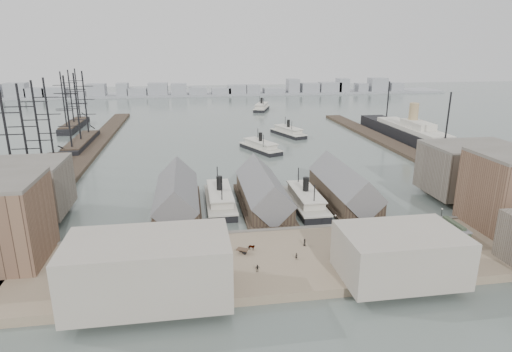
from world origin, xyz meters
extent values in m
plane|color=#4D5A55|center=(0.00, 0.00, 0.00)|extent=(900.00, 900.00, 0.00)
cube|color=#7B6953|center=(0.00, -20.00, 1.00)|extent=(180.00, 30.00, 2.00)
cube|color=#59544C|center=(0.00, -5.20, 1.15)|extent=(180.00, 1.20, 2.30)
cube|color=#2D231C|center=(-68.00, 100.00, 0.80)|extent=(10.00, 220.00, 1.60)
cube|color=#2D231C|center=(78.00, 90.00, 0.80)|extent=(10.00, 180.00, 1.60)
cube|color=#2D231C|center=(-26.00, 16.00, 0.60)|extent=(14.00, 42.00, 1.20)
cube|color=#2D231C|center=(-26.00, 17.00, 3.70)|extent=(12.00, 36.00, 5.00)
cube|color=#59595B|center=(-26.00, 17.00, 6.30)|extent=(12.60, 37.00, 12.60)
cube|color=#2D231C|center=(0.00, 16.00, 0.60)|extent=(14.00, 42.00, 1.20)
cube|color=#2D231C|center=(0.00, 17.00, 3.70)|extent=(12.00, 36.00, 5.00)
cube|color=#59595B|center=(0.00, 17.00, 6.30)|extent=(12.60, 37.00, 12.60)
cube|color=#2D231C|center=(26.00, 16.00, 0.60)|extent=(14.00, 42.00, 1.20)
cube|color=#2D231C|center=(26.00, 17.00, 3.70)|extent=(12.00, 36.00, 5.00)
cube|color=#59595B|center=(26.00, 17.00, 6.30)|extent=(12.60, 37.00, 12.60)
cube|color=#60564C|center=(-70.00, 18.00, 9.00)|extent=(26.00, 20.00, 14.00)
cube|color=#60564C|center=(68.00, 15.00, 9.50)|extent=(28.00, 20.00, 15.00)
cube|color=gray|center=(20.00, -32.00, 7.00)|extent=(24.00, 16.00, 10.00)
cube|color=gray|center=(-30.00, -32.00, 8.00)|extent=(30.00, 16.00, 12.00)
cylinder|color=black|center=(-45.00, -7.00, 3.80)|extent=(0.16, 0.16, 3.60)
sphere|color=beige|center=(-45.00, -7.00, 5.70)|extent=(0.44, 0.44, 0.44)
cylinder|color=black|center=(-15.00, -7.00, 3.80)|extent=(0.16, 0.16, 3.60)
sphere|color=beige|center=(-15.00, -7.00, 5.70)|extent=(0.44, 0.44, 0.44)
cylinder|color=black|center=(15.00, -7.00, 3.80)|extent=(0.16, 0.16, 3.60)
sphere|color=beige|center=(15.00, -7.00, 5.70)|extent=(0.44, 0.44, 0.44)
cylinder|color=black|center=(45.00, -7.00, 3.80)|extent=(0.16, 0.16, 3.60)
sphere|color=beige|center=(45.00, -7.00, 5.70)|extent=(0.44, 0.44, 0.44)
cube|color=gray|center=(0.00, 340.00, 1.00)|extent=(500.00, 40.00, 2.00)
cube|color=gray|center=(-179.40, 330.00, 7.52)|extent=(18.77, 14.00, 15.03)
cube|color=gray|center=(-162.59, 330.00, 5.11)|extent=(17.36, 14.00, 10.23)
cube|color=gray|center=(-145.16, 330.00, 5.14)|extent=(20.65, 14.00, 10.28)
cube|color=gray|center=(-123.57, 330.00, 3.62)|extent=(14.71, 14.00, 7.23)
cube|color=gray|center=(-107.98, 330.00, 6.62)|extent=(17.63, 14.00, 13.23)
cube|color=gray|center=(-83.49, 330.00, 6.79)|extent=(10.74, 14.00, 13.58)
cube|color=gray|center=(-69.86, 330.00, 4.32)|extent=(18.06, 14.00, 8.64)
cube|color=gray|center=(-49.92, 330.00, 6.64)|extent=(18.55, 14.00, 13.29)
cube|color=gray|center=(-29.70, 330.00, 6.24)|extent=(15.33, 14.00, 12.47)
cube|color=gray|center=(-11.29, 330.00, 4.36)|extent=(17.56, 14.00, 8.72)
cube|color=gray|center=(11.96, 330.00, 3.82)|extent=(18.76, 14.00, 7.63)
cube|color=gray|center=(27.85, 330.00, 5.17)|extent=(17.61, 14.00, 10.35)
cube|color=gray|center=(44.04, 330.00, 5.15)|extent=(13.38, 14.00, 10.30)
cube|color=gray|center=(65.61, 330.00, 3.38)|extent=(20.73, 14.00, 6.75)
cube|color=gray|center=(85.69, 330.00, 7.79)|extent=(11.51, 14.00, 15.57)
cube|color=gray|center=(103.47, 330.00, 5.63)|extent=(18.17, 14.00, 11.26)
cube|color=gray|center=(125.20, 330.00, 5.92)|extent=(21.81, 14.00, 11.83)
cube|color=gray|center=(139.05, 330.00, 7.75)|extent=(11.12, 14.00, 15.50)
cube|color=gray|center=(159.69, 330.00, 5.14)|extent=(10.90, 14.00, 10.29)
cube|color=gray|center=(177.90, 330.00, 7.86)|extent=(17.95, 14.00, 15.72)
cube|color=gray|center=(197.92, 330.00, 5.26)|extent=(14.21, 14.00, 10.51)
cube|color=black|center=(-13.00, 19.79, 0.91)|extent=(8.12, 28.42, 1.83)
cube|color=beige|center=(-13.00, 19.79, 2.23)|extent=(8.53, 28.42, 0.51)
cube|color=beige|center=(-13.00, 19.79, 3.65)|extent=(6.60, 20.30, 2.23)
cube|color=beige|center=(-13.00, 19.79, 5.07)|extent=(7.10, 22.33, 0.41)
cylinder|color=black|center=(-13.00, 19.79, 7.31)|extent=(1.83, 1.83, 4.57)
cylinder|color=black|center=(-13.00, 28.92, 7.10)|extent=(0.30, 0.30, 6.09)
cylinder|color=black|center=(-13.00, 10.65, 7.10)|extent=(0.30, 0.30, 6.09)
cube|color=black|center=(13.00, 14.70, 0.91)|extent=(8.06, 28.22, 1.81)
cube|color=beige|center=(13.00, 14.70, 2.22)|extent=(8.47, 28.22, 0.50)
cube|color=beige|center=(13.00, 14.70, 3.63)|extent=(6.55, 20.16, 2.22)
cube|color=beige|center=(13.00, 14.70, 5.04)|extent=(7.06, 22.17, 0.40)
cylinder|color=black|center=(13.00, 14.70, 7.26)|extent=(1.81, 1.81, 4.54)
cylinder|color=black|center=(13.00, 23.78, 7.06)|extent=(0.30, 0.30, 6.05)
cylinder|color=black|center=(13.00, 5.63, 7.06)|extent=(0.30, 0.30, 6.05)
cube|color=black|center=(11.56, 89.51, 0.85)|extent=(17.47, 27.14, 1.69)
cube|color=beige|center=(11.56, 89.51, 2.07)|extent=(17.82, 27.29, 0.47)
cube|color=beige|center=(11.56, 89.51, 3.39)|extent=(13.16, 19.68, 2.07)
cube|color=beige|center=(11.56, 89.51, 4.70)|extent=(14.34, 21.59, 0.38)
cylinder|color=black|center=(11.56, 89.51, 6.77)|extent=(1.69, 1.69, 4.23)
cylinder|color=black|center=(11.56, 97.98, 6.58)|extent=(0.28, 0.28, 5.64)
cylinder|color=black|center=(11.56, 81.05, 6.58)|extent=(0.28, 0.28, 5.64)
cube|color=black|center=(32.85, 123.08, 0.84)|extent=(16.02, 27.16, 1.68)
cube|color=beige|center=(32.85, 123.08, 2.06)|extent=(16.38, 27.29, 0.47)
cube|color=beige|center=(32.85, 123.08, 3.37)|extent=(12.14, 19.65, 2.06)
cube|color=beige|center=(32.85, 123.08, 4.68)|extent=(13.22, 21.57, 0.37)
cylinder|color=black|center=(32.85, 123.08, 6.73)|extent=(1.68, 1.68, 4.21)
cylinder|color=black|center=(32.85, 131.50, 6.55)|extent=(0.28, 0.28, 5.61)
cylinder|color=black|center=(32.85, 114.67, 6.55)|extent=(0.28, 0.28, 5.61)
cube|color=black|center=(34.66, 221.93, 0.92)|extent=(17.08, 29.80, 1.84)
cube|color=beige|center=(34.66, 221.93, 2.25)|extent=(17.46, 29.94, 0.51)
cube|color=beige|center=(34.66, 221.93, 3.69)|extent=(12.96, 21.55, 2.25)
cube|color=beige|center=(34.66, 221.93, 5.12)|extent=(14.11, 23.65, 0.41)
cylinder|color=black|center=(34.66, 221.93, 7.38)|extent=(1.84, 1.84, 4.61)
cylinder|color=black|center=(34.66, 231.15, 7.17)|extent=(0.31, 0.31, 6.15)
cylinder|color=black|center=(34.66, 212.70, 7.17)|extent=(0.31, 0.31, 6.15)
cube|color=black|center=(-77.58, 56.92, 1.75)|extent=(8.73, 60.17, 3.49)
cube|color=#2D231C|center=(-77.58, 56.92, 3.78)|extent=(8.25, 54.15, 0.58)
cylinder|color=black|center=(-77.58, 35.86, 19.41)|extent=(0.78, 0.78, 33.00)
cylinder|color=black|center=(-77.58, 49.90, 19.41)|extent=(0.78, 0.78, 33.00)
cylinder|color=black|center=(-77.58, 63.94, 19.41)|extent=(0.78, 0.78, 33.00)
cylinder|color=black|center=(-77.58, 77.98, 19.41)|extent=(0.78, 0.78, 33.00)
cube|color=black|center=(-74.31, 111.86, 1.73)|extent=(8.67, 50.10, 3.47)
cube|color=#2D231C|center=(-74.31, 111.86, 3.76)|extent=(8.19, 45.09, 0.58)
cylinder|color=black|center=(-74.31, 94.33, 19.27)|extent=(0.77, 0.77, 32.76)
cylinder|color=black|center=(-74.31, 111.86, 19.27)|extent=(0.77, 0.77, 32.76)
cylinder|color=black|center=(-74.31, 129.40, 19.27)|extent=(0.77, 0.77, 32.76)
cube|color=black|center=(-90.00, 164.64, 1.68)|extent=(8.40, 46.64, 3.36)
cube|color=#2D231C|center=(-90.00, 164.64, 3.64)|extent=(7.93, 41.98, 0.56)
cylinder|color=black|center=(-90.00, 148.31, 18.66)|extent=(0.75, 0.75, 31.72)
cylinder|color=black|center=(-90.00, 164.64, 18.66)|extent=(0.75, 0.75, 31.72)
cylinder|color=black|center=(-90.00, 180.97, 18.66)|extent=(0.75, 0.75, 31.72)
cube|color=black|center=(92.00, 97.09, 3.18)|extent=(13.79, 100.76, 6.36)
cube|color=beige|center=(92.00, 97.09, 7.42)|extent=(11.67, 58.34, 2.12)
cube|color=beige|center=(92.00, 91.79, 10.08)|extent=(8.49, 21.21, 3.18)
cylinder|color=tan|center=(92.00, 97.09, 14.85)|extent=(4.67, 4.67, 10.61)
cube|color=black|center=(41.94, -17.15, 2.41)|extent=(2.49, 9.70, 0.82)
cube|color=#2B3728|center=(41.94, -17.15, 4.14)|extent=(2.60, 10.21, 2.65)
cube|color=#59595B|center=(41.94, -17.15, 5.62)|extent=(2.80, 10.62, 0.31)
imported|color=black|center=(-28.44, -16.70, 2.83)|extent=(2.00, 1.96, 1.66)
cube|color=#3F2D21|center=(-30.59, -18.16, 2.90)|extent=(2.99, 2.70, 0.25)
cylinder|color=black|center=(-30.20, -18.74, 2.55)|extent=(0.95, 0.69, 1.10)
cylinder|color=black|center=(-30.99, -17.58, 2.55)|extent=(0.95, 0.69, 1.10)
imported|color=black|center=(-8.31, -15.77, 2.75)|extent=(1.94, 1.58, 1.50)
cube|color=#3F2D21|center=(-10.56, -17.07, 2.90)|extent=(3.00, 2.60, 0.25)
cylinder|color=black|center=(-10.21, -17.67, 2.55)|extent=(0.99, 0.62, 1.10)
cylinder|color=black|center=(-10.91, -16.46, 2.55)|extent=(0.99, 0.62, 1.10)
imported|color=black|center=(12.98, -22.14, 2.79)|extent=(1.38, 1.60, 1.58)
cube|color=#3F2D21|center=(10.38, -22.21, 2.90)|extent=(2.64, 1.57, 0.25)
cylinder|color=black|center=(10.40, -22.91, 2.55)|extent=(1.10, 0.11, 1.10)
cylinder|color=black|center=(10.36, -21.51, 2.55)|extent=(1.10, 0.11, 1.10)
imported|color=black|center=(-41.71, -14.39, 2.90)|extent=(0.80, 0.81, 1.80)
imported|color=black|center=(-32.34, -19.29, 2.86)|extent=(1.06, 1.00, 1.73)
imported|color=black|center=(-20.31, -8.00, 2.82)|extent=(1.15, 1.20, 1.64)
imported|color=black|center=(-8.51, -25.89, 2.86)|extent=(1.02, 0.45, 1.71)
imported|color=black|center=(4.57, -15.42, 2.91)|extent=(0.94, 1.06, 1.83)
imported|color=black|center=(0.95, -21.86, 2.81)|extent=(0.73, 0.72, 1.62)
imported|color=black|center=(14.29, -14.11, 2.87)|extent=(1.01, 1.07, 1.74)
imported|color=black|center=(28.61, -20.02, 2.81)|extent=(1.20, 1.06, 1.61)
imported|color=black|center=(43.24, -16.12, 2.83)|extent=(1.05, 0.76, 1.66)
imported|color=black|center=(52.34, -19.66, 2.91)|extent=(1.06, 0.99, 1.83)
camera|label=1|loc=(-21.39, -105.34, 47.73)|focal=30.00mm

